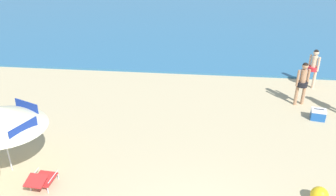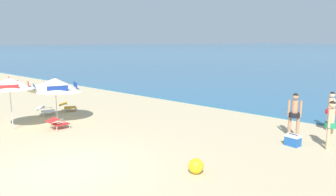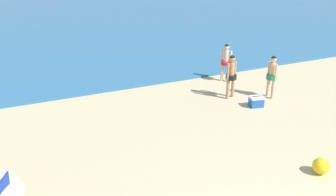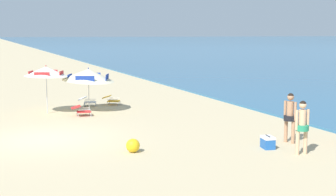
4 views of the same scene
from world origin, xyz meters
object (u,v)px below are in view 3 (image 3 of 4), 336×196
object	(u,v)px
person_standing_near_shore	(272,74)
person_wading_in	(231,74)
person_standing_beside	(226,60)
beach_ball	(321,166)
cooler_box	(256,101)

from	to	relation	value
person_standing_near_shore	person_wading_in	xyz separation A→B (m)	(-1.45, 0.60, 0.02)
person_standing_beside	beach_ball	distance (m)	7.26
beach_ball	cooler_box	bearing A→B (deg)	75.18
cooler_box	person_standing_beside	bearing A→B (deg)	81.10
person_wading_in	cooler_box	distance (m)	1.43
beach_ball	person_standing_near_shore	bearing A→B (deg)	65.55
cooler_box	beach_ball	distance (m)	4.37
person_standing_near_shore	person_standing_beside	xyz separation A→B (m)	(-0.60, 2.30, -0.01)
person_standing_near_shore	person_standing_beside	bearing A→B (deg)	104.58
cooler_box	person_wading_in	bearing A→B (deg)	109.91
person_standing_beside	cooler_box	distance (m)	2.96
person_wading_in	beach_ball	bearing A→B (deg)	-97.56
person_standing_near_shore	person_wading_in	world-z (taller)	person_wading_in
person_standing_beside	person_standing_near_shore	bearing A→B (deg)	-75.42
person_standing_near_shore	cooler_box	world-z (taller)	person_standing_near_shore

